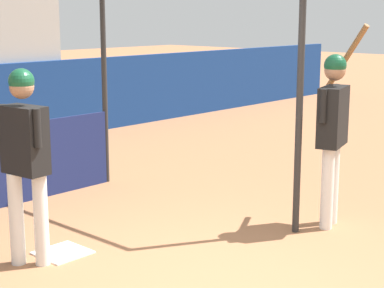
% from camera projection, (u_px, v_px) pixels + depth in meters
% --- Properties ---
extents(home_plate, '(0.44, 0.44, 0.02)m').
position_uv_depth(home_plate, '(63.00, 253.00, 6.05)').
color(home_plate, white).
rests_on(home_plate, ground).
extents(player_batter, '(0.54, 0.87, 1.94)m').
position_uv_depth(player_batter, '(23.00, 149.00, 5.58)').
color(player_batter, white).
rests_on(player_batter, ground).
extents(player_waiting, '(0.74, 0.57, 2.12)m').
position_uv_depth(player_waiting, '(333.00, 123.00, 6.64)').
color(player_waiting, white).
rests_on(player_waiting, ground).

